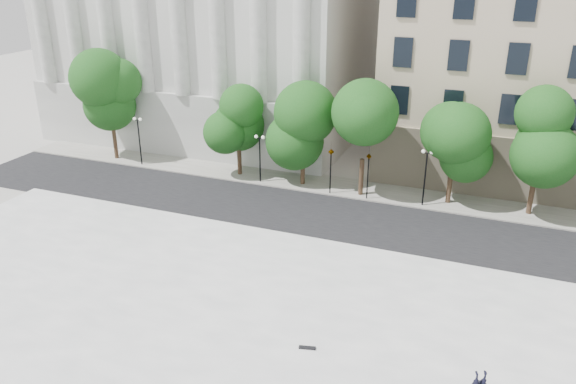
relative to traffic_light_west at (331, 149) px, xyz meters
name	(u,v)px	position (x,y,z in m)	size (l,w,h in m)	color
ground	(185,377)	(0.24, -22.30, -3.76)	(160.00, 160.00, 0.00)	#B2AFA8
plaza	(217,334)	(0.24, -19.30, -3.53)	(44.00, 22.00, 0.45)	white
street	(315,216)	(0.24, -4.30, -3.75)	(60.00, 8.00, 0.02)	black
far_sidewalk	(339,187)	(0.24, 1.70, -3.70)	(60.00, 4.00, 0.12)	#B5B1A7
building_west	(227,3)	(-16.76, 16.27, 9.13)	(31.50, 27.65, 25.60)	silver
traffic_light_west	(331,149)	(0.00, 0.00, 0.00)	(0.86, 1.93, 4.26)	black
traffic_light_east	(369,155)	(2.95, 0.00, -0.09)	(0.74, 1.70, 4.17)	black
skateboard	(307,348)	(4.84, -19.03, -3.27)	(0.79, 0.20, 0.08)	black
street_trees	(360,128)	(1.85, 1.13, 1.53)	(46.57, 5.13, 8.13)	#382619
lamp_posts	(335,158)	(0.27, 0.30, -0.83)	(37.19, 0.28, 4.44)	black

